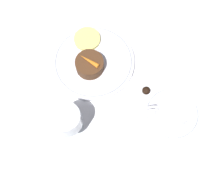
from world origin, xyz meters
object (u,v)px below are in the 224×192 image
(wine_glass, at_px, (67,120))
(dessert_cake, at_px, (90,65))
(dinner_plate, at_px, (94,62))
(coffee_cup, at_px, (174,108))
(fork, at_px, (158,66))

(wine_glass, bearing_deg, dessert_cake, -106.64)
(dinner_plate, distance_m, coffee_cup, 0.26)
(wine_glass, height_order, dessert_cake, wine_glass)
(dessert_cake, bearing_deg, wine_glass, 73.36)
(coffee_cup, relative_size, fork, 0.63)
(coffee_cup, xyz_separation_m, dessert_cake, (0.22, -0.13, -0.01))
(coffee_cup, bearing_deg, wine_glass, 7.89)
(dinner_plate, distance_m, dessert_cake, 0.03)
(dessert_cake, bearing_deg, fork, -177.62)
(dinner_plate, xyz_separation_m, fork, (-0.18, 0.01, -0.01))
(dinner_plate, bearing_deg, coffee_cup, 143.51)
(dessert_cake, bearing_deg, coffee_cup, 148.74)
(wine_glass, xyz_separation_m, dessert_cake, (-0.05, -0.17, -0.05))
(coffee_cup, xyz_separation_m, fork, (0.03, -0.14, -0.04))
(dinner_plate, distance_m, wine_glass, 0.21)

